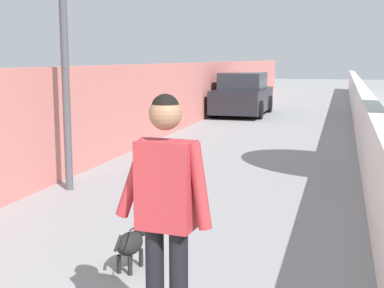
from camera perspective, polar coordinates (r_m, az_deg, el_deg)
name	(u,v)px	position (r m, az deg, el deg)	size (l,w,h in m)	color
ground_plane	(265,132)	(15.31, 7.80, 1.32)	(80.00, 80.00, 0.00)	gray
wall_left	(155,101)	(13.88, -3.96, 4.56)	(48.00, 0.30, 1.91)	#CC726B
fence_right	(365,120)	(13.12, 17.91, 2.40)	(48.00, 0.30, 1.24)	white
person_skateboarder	(166,201)	(3.64, -2.78, -6.04)	(0.25, 0.71, 1.74)	black
dog	(132,242)	(5.37, -6.43, -10.32)	(1.65, 0.95, 1.06)	black
car_near	(243,95)	(19.68, 5.42, 5.17)	(3.90, 1.80, 1.54)	black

